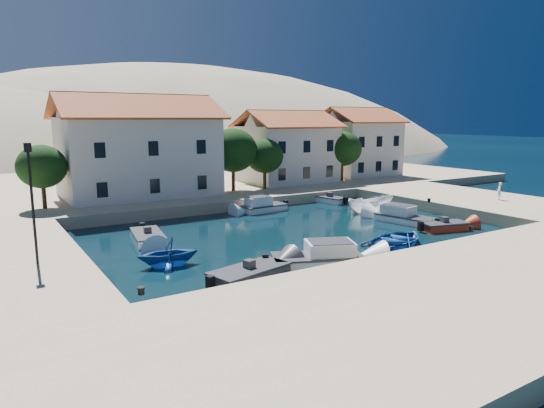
{
  "coord_description": "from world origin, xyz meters",
  "views": [
    {
      "loc": [
        -20.0,
        -18.87,
        8.42
      ],
      "look_at": [
        -0.79,
        11.86,
        2.0
      ],
      "focal_mm": 32.0,
      "sensor_mm": 36.0,
      "label": 1
    }
  ],
  "objects_px": {
    "building_mid": "(287,146)",
    "boat_east": "(370,213)",
    "building_left": "(138,144)",
    "building_right": "(358,141)",
    "cabin_cruiser_south": "(318,257)",
    "pedestrian": "(499,191)",
    "rowboat_south": "(398,245)",
    "cabin_cruiser_east": "(405,217)",
    "lamppost": "(31,192)"
  },
  "relations": [
    {
      "from": "building_right",
      "to": "building_left",
      "type": "bearing_deg",
      "value": -176.19
    },
    {
      "from": "boat_east",
      "to": "cabin_cruiser_south",
      "type": "bearing_deg",
      "value": 141.62
    },
    {
      "from": "cabin_cruiser_south",
      "to": "building_left",
      "type": "bearing_deg",
      "value": 119.63
    },
    {
      "from": "pedestrian",
      "to": "rowboat_south",
      "type": "bearing_deg",
      "value": -27.2
    },
    {
      "from": "building_right",
      "to": "rowboat_south",
      "type": "height_order",
      "value": "building_right"
    },
    {
      "from": "pedestrian",
      "to": "building_right",
      "type": "bearing_deg",
      "value": -137.51
    },
    {
      "from": "building_left",
      "to": "boat_east",
      "type": "height_order",
      "value": "building_left"
    },
    {
      "from": "cabin_cruiser_east",
      "to": "boat_east",
      "type": "relative_size",
      "value": 1.16
    },
    {
      "from": "lamppost",
      "to": "cabin_cruiser_east",
      "type": "relative_size",
      "value": 1.21
    },
    {
      "from": "pedestrian",
      "to": "lamppost",
      "type": "bearing_deg",
      "value": -41.2
    },
    {
      "from": "rowboat_south",
      "to": "pedestrian",
      "type": "distance_m",
      "value": 17.86
    },
    {
      "from": "lamppost",
      "to": "cabin_cruiser_east",
      "type": "distance_m",
      "value": 27.55
    },
    {
      "from": "building_left",
      "to": "cabin_cruiser_south",
      "type": "bearing_deg",
      "value": -84.15
    },
    {
      "from": "cabin_cruiser_south",
      "to": "cabin_cruiser_east",
      "type": "height_order",
      "value": "same"
    },
    {
      "from": "rowboat_south",
      "to": "pedestrian",
      "type": "relative_size",
      "value": 3.21
    },
    {
      "from": "building_left",
      "to": "building_mid",
      "type": "xyz_separation_m",
      "value": [
        18.0,
        1.0,
        -0.71
      ]
    },
    {
      "from": "lamppost",
      "to": "rowboat_south",
      "type": "height_order",
      "value": "lamppost"
    },
    {
      "from": "building_right",
      "to": "lamppost",
      "type": "bearing_deg",
      "value": -152.07
    },
    {
      "from": "lamppost",
      "to": "rowboat_south",
      "type": "distance_m",
      "value": 22.39
    },
    {
      "from": "boat_east",
      "to": "pedestrian",
      "type": "height_order",
      "value": "pedestrian"
    },
    {
      "from": "cabin_cruiser_south",
      "to": "boat_east",
      "type": "relative_size",
      "value": 1.28
    },
    {
      "from": "building_left",
      "to": "boat_east",
      "type": "bearing_deg",
      "value": -43.02
    },
    {
      "from": "lamppost",
      "to": "cabin_cruiser_south",
      "type": "distance_m",
      "value": 15.66
    },
    {
      "from": "rowboat_south",
      "to": "boat_east",
      "type": "distance_m",
      "value": 11.38
    },
    {
      "from": "boat_east",
      "to": "building_left",
      "type": "bearing_deg",
      "value": 62.11
    },
    {
      "from": "building_left",
      "to": "lamppost",
      "type": "relative_size",
      "value": 2.36
    },
    {
      "from": "rowboat_south",
      "to": "cabin_cruiser_east",
      "type": "height_order",
      "value": "cabin_cruiser_east"
    },
    {
      "from": "rowboat_south",
      "to": "lamppost",
      "type": "bearing_deg",
      "value": 61.07
    },
    {
      "from": "building_left",
      "to": "building_mid",
      "type": "distance_m",
      "value": 18.04
    },
    {
      "from": "cabin_cruiser_south",
      "to": "cabin_cruiser_east",
      "type": "relative_size",
      "value": 1.1
    },
    {
      "from": "rowboat_south",
      "to": "boat_east",
      "type": "xyz_separation_m",
      "value": [
        6.4,
        9.41,
        0.0
      ]
    },
    {
      "from": "pedestrian",
      "to": "building_left",
      "type": "bearing_deg",
      "value": -77.48
    },
    {
      "from": "lamppost",
      "to": "pedestrian",
      "type": "height_order",
      "value": "lamppost"
    },
    {
      "from": "rowboat_south",
      "to": "cabin_cruiser_east",
      "type": "distance_m",
      "value": 7.53
    },
    {
      "from": "building_mid",
      "to": "boat_east",
      "type": "bearing_deg",
      "value": -96.06
    },
    {
      "from": "cabin_cruiser_east",
      "to": "building_mid",
      "type": "bearing_deg",
      "value": -18.07
    },
    {
      "from": "building_left",
      "to": "rowboat_south",
      "type": "height_order",
      "value": "building_left"
    },
    {
      "from": "building_right",
      "to": "cabin_cruiser_south",
      "type": "xyz_separation_m",
      "value": [
        -27.41,
        -27.32,
        -5.0
      ]
    },
    {
      "from": "cabin_cruiser_south",
      "to": "pedestrian",
      "type": "height_order",
      "value": "pedestrian"
    },
    {
      "from": "building_mid",
      "to": "cabin_cruiser_east",
      "type": "distance_m",
      "value": 21.51
    },
    {
      "from": "building_mid",
      "to": "cabin_cruiser_east",
      "type": "bearing_deg",
      "value": -96.25
    },
    {
      "from": "building_mid",
      "to": "boat_east",
      "type": "xyz_separation_m",
      "value": [
        -1.72,
        -16.19,
        -5.22
      ]
    },
    {
      "from": "rowboat_south",
      "to": "pedestrian",
      "type": "xyz_separation_m",
      "value": [
        17.29,
        4.05,
        1.82
      ]
    },
    {
      "from": "building_right",
      "to": "cabin_cruiser_east",
      "type": "bearing_deg",
      "value": -123.16
    },
    {
      "from": "building_mid",
      "to": "lamppost",
      "type": "xyz_separation_m",
      "value": [
        -29.5,
        -21.0,
        -0.47
      ]
    },
    {
      "from": "building_right",
      "to": "boat_east",
      "type": "xyz_separation_m",
      "value": [
        -13.72,
        -17.19,
        -5.47
      ]
    },
    {
      "from": "building_right",
      "to": "rowboat_south",
      "type": "relative_size",
      "value": 1.8
    },
    {
      "from": "building_mid",
      "to": "lamppost",
      "type": "relative_size",
      "value": 1.69
    },
    {
      "from": "cabin_cruiser_south",
      "to": "lamppost",
      "type": "bearing_deg",
      "value": -176.88
    },
    {
      "from": "building_left",
      "to": "building_right",
      "type": "height_order",
      "value": "building_left"
    }
  ]
}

